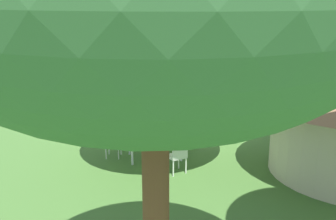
# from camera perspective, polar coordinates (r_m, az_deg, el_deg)

# --- Properties ---
(ground_plane) EXTENTS (36.00, 36.00, 0.00)m
(ground_plane) POSITION_cam_1_polar(r_m,az_deg,el_deg) (12.81, 0.92, -3.35)
(ground_plane) COLOR #426C2F
(shade_umbrella) EXTENTS (4.39, 4.39, 3.41)m
(shade_umbrella) POSITION_cam_1_polar(r_m,az_deg,el_deg) (9.68, -2.29, 7.97)
(shade_umbrella) COLOR brown
(shade_umbrella) RESTS_ON ground_plane
(patio_dining_table) EXTENTS (1.64, 1.16, 0.74)m
(patio_dining_table) POSITION_cam_1_polar(r_m,az_deg,el_deg) (10.14, -2.17, -4.17)
(patio_dining_table) COLOR silver
(patio_dining_table) RESTS_ON ground_plane
(patio_chair_near_lawn) EXTENTS (0.57, 0.58, 0.90)m
(patio_chair_near_lawn) POSITION_cam_1_polar(r_m,az_deg,el_deg) (10.38, -9.28, -4.74)
(patio_chair_near_lawn) COLOR silver
(patio_chair_near_lawn) RESTS_ON ground_plane
(patio_chair_near_hut) EXTENTS (0.49, 0.48, 0.90)m
(patio_chair_near_hut) POSITION_cam_1_polar(r_m,az_deg,el_deg) (9.13, 1.60, -7.21)
(patio_chair_near_hut) COLOR white
(patio_chair_near_hut) RESTS_ON ground_plane
(patio_chair_west_end) EXTENTS (0.60, 0.60, 0.90)m
(patio_chair_west_end) POSITION_cam_1_polar(r_m,az_deg,el_deg) (11.20, 1.68, -3.14)
(patio_chair_west_end) COLOR silver
(patio_chair_west_end) RESTS_ON ground_plane
(guest_beside_umbrella) EXTENTS (0.32, 0.53, 1.55)m
(guest_beside_umbrella) POSITION_cam_1_polar(r_m,az_deg,el_deg) (11.87, -2.35, -0.10)
(guest_beside_umbrella) COLOR black
(guest_beside_umbrella) RESTS_ON ground_plane
(standing_watcher) EXTENTS (0.45, 0.49, 1.67)m
(standing_watcher) POSITION_cam_1_polar(r_m,az_deg,el_deg) (15.87, 6.61, 3.70)
(standing_watcher) COLOR black
(standing_watcher) RESTS_ON ground_plane
(striped_lounge_chair) EXTENTS (0.95, 0.91, 0.64)m
(striped_lounge_chair) POSITION_cam_1_polar(r_m,az_deg,el_deg) (13.59, 5.18, -1.26)
(striped_lounge_chair) COLOR #2674BC
(striped_lounge_chair) RESTS_ON ground_plane
(zebra_nearest_camera) EXTENTS (1.77, 1.65, 1.52)m
(zebra_nearest_camera) POSITION_cam_1_polar(r_m,az_deg,el_deg) (13.84, -11.15, 1.92)
(zebra_nearest_camera) COLOR silver
(zebra_nearest_camera) RESTS_ON ground_plane
(zebra_by_umbrella) EXTENTS (0.74, 2.35, 1.53)m
(zebra_by_umbrella) POSITION_cam_1_polar(r_m,az_deg,el_deg) (14.96, -0.98, 3.11)
(zebra_by_umbrella) COLOR silver
(zebra_by_umbrella) RESTS_ON ground_plane
(zebra_toward_hut) EXTENTS (0.94, 2.31, 1.55)m
(zebra_toward_hut) POSITION_cam_1_polar(r_m,az_deg,el_deg) (13.70, 15.41, 1.68)
(zebra_toward_hut) COLOR silver
(zebra_toward_hut) RESTS_ON ground_plane
(brick_patio_kerb) EXTENTS (2.66, 1.59, 0.08)m
(brick_patio_kerb) POSITION_cam_1_polar(r_m,az_deg,el_deg) (15.07, -15.49, -1.04)
(brick_patio_kerb) COLOR #964F3E
(brick_patio_kerb) RESTS_ON ground_plane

